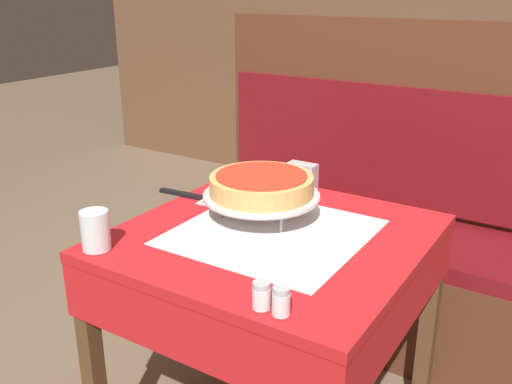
{
  "coord_description": "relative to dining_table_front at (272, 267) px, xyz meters",
  "views": [
    {
      "loc": [
        0.75,
        -1.27,
        1.41
      ],
      "look_at": [
        -0.08,
        0.04,
        0.84
      ],
      "focal_mm": 40.0,
      "sensor_mm": 36.0,
      "label": 1
    }
  ],
  "objects": [
    {
      "name": "pizza_server",
      "position": [
        -0.33,
        0.1,
        0.12
      ],
      "size": [
        0.28,
        0.11,
        0.01
      ],
      "color": "#BCBCC1",
      "rests_on": "dining_table_front"
    },
    {
      "name": "dining_table_rear",
      "position": [
        -0.33,
        1.79,
        0.0
      ],
      "size": [
        0.83,
        0.83,
        0.74
      ],
      "color": "#194799",
      "rests_on": "ground_plane"
    },
    {
      "name": "pepper_shaker",
      "position": [
        0.23,
        -0.36,
        0.14
      ],
      "size": [
        0.04,
        0.04,
        0.06
      ],
      "color": "silver",
      "rests_on": "dining_table_front"
    },
    {
      "name": "pizza_pan_stand",
      "position": [
        -0.08,
        0.07,
        0.18
      ],
      "size": [
        0.35,
        0.35,
        0.08
      ],
      "color": "#ADADB2",
      "rests_on": "dining_table_front"
    },
    {
      "name": "back_wall_panel",
      "position": [
        0.0,
        2.41,
        0.57
      ],
      "size": [
        6.0,
        0.04,
        2.4
      ],
      "primitive_type": "cube",
      "color": "brown",
      "rests_on": "ground_plane"
    },
    {
      "name": "condiment_caddy",
      "position": [
        -0.32,
        1.9,
        0.14
      ],
      "size": [
        0.14,
        0.14,
        0.15
      ],
      "color": "black",
      "rests_on": "dining_table_rear"
    },
    {
      "name": "water_glass_near",
      "position": [
        -0.34,
        -0.34,
        0.17
      ],
      "size": [
        0.08,
        0.08,
        0.11
      ],
      "color": "silver",
      "rests_on": "dining_table_front"
    },
    {
      "name": "booth_bench",
      "position": [
        0.01,
        0.83,
        -0.27
      ],
      "size": [
        1.61,
        0.51,
        1.28
      ],
      "color": "#4C2819",
      "rests_on": "ground_plane"
    },
    {
      "name": "dining_table_front",
      "position": [
        0.0,
        0.0,
        0.0
      ],
      "size": [
        0.82,
        0.82,
        0.75
      ],
      "color": "red",
      "rests_on": "ground_plane"
    },
    {
      "name": "deep_dish_pizza",
      "position": [
        -0.08,
        0.07,
        0.22
      ],
      "size": [
        0.3,
        0.3,
        0.06
      ],
      "color": "tan",
      "rests_on": "pizza_pan_stand"
    },
    {
      "name": "salt_shaker",
      "position": [
        0.18,
        -0.36,
        0.14
      ],
      "size": [
        0.04,
        0.04,
        0.06
      ],
      "color": "silver",
      "rests_on": "dining_table_front"
    },
    {
      "name": "napkin_holder",
      "position": [
        -0.1,
        0.36,
        0.16
      ],
      "size": [
        0.1,
        0.05,
        0.09
      ],
      "color": "#B2B2B7",
      "rests_on": "dining_table_front"
    }
  ]
}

